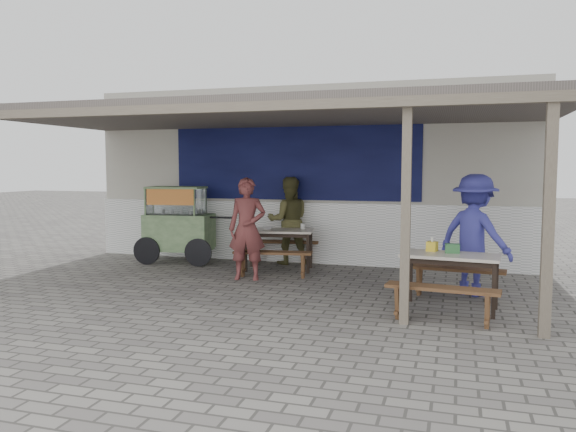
# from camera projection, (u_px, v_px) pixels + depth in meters

# --- Properties ---
(ground) EXTENTS (60.00, 60.00, 0.00)m
(ground) POSITION_uv_depth(u_px,v_px,m) (249.00, 295.00, 8.35)
(ground) COLOR slate
(ground) RESTS_ON ground
(back_wall) EXTENTS (9.00, 1.28, 3.50)m
(back_wall) POSITION_uv_depth(u_px,v_px,m) (310.00, 176.00, 11.61)
(back_wall) COLOR #B7B5A4
(back_wall) RESTS_ON ground
(warung_roof) EXTENTS (9.00, 4.21, 2.81)m
(warung_roof) POSITION_uv_depth(u_px,v_px,m) (269.00, 116.00, 8.97)
(warung_roof) COLOR #544D48
(warung_roof) RESTS_ON ground
(table_left) EXTENTS (1.35, 0.86, 0.75)m
(table_left) POSITION_uv_depth(u_px,v_px,m) (279.00, 234.00, 10.33)
(table_left) COLOR beige
(table_left) RESTS_ON ground
(bench_left_street) EXTENTS (1.38, 0.49, 0.45)m
(bench_left_street) POSITION_uv_depth(u_px,v_px,m) (273.00, 258.00, 9.66)
(bench_left_street) COLOR brown
(bench_left_street) RESTS_ON ground
(bench_left_wall) EXTENTS (1.38, 0.49, 0.45)m
(bench_left_wall) POSITION_uv_depth(u_px,v_px,m) (284.00, 247.00, 11.05)
(bench_left_wall) COLOR brown
(bench_left_wall) RESTS_ON ground
(table_right) EXTENTS (1.32, 0.78, 0.75)m
(table_right) POSITION_uv_depth(u_px,v_px,m) (450.00, 260.00, 7.43)
(table_right) COLOR beige
(table_right) RESTS_ON ground
(bench_right_street) EXTENTS (1.38, 0.43, 0.45)m
(bench_right_street) POSITION_uv_depth(u_px,v_px,m) (442.00, 296.00, 6.81)
(bench_right_street) COLOR brown
(bench_right_street) RESTS_ON ground
(bench_right_wall) EXTENTS (1.38, 0.43, 0.45)m
(bench_right_wall) POSITION_uv_depth(u_px,v_px,m) (456.00, 276.00, 8.10)
(bench_right_wall) COLOR brown
(bench_right_wall) RESTS_ON ground
(vendor_cart) EXTENTS (1.87, 0.86, 1.51)m
(vendor_cart) POSITION_uv_depth(u_px,v_px,m) (178.00, 221.00, 11.12)
(vendor_cart) COLOR #83A46D
(vendor_cart) RESTS_ON ground
(patron_street_side) EXTENTS (0.70, 0.53, 1.73)m
(patron_street_side) POSITION_uv_depth(u_px,v_px,m) (247.00, 229.00, 9.44)
(patron_street_side) COLOR brown
(patron_street_side) RESTS_ON ground
(patron_wall_side) EXTENTS (1.01, 0.90, 1.71)m
(patron_wall_side) POSITION_uv_depth(u_px,v_px,m) (289.00, 221.00, 10.96)
(patron_wall_side) COLOR brown
(patron_wall_side) RESTS_ON ground
(patron_right_table) EXTENTS (1.34, 1.20, 1.80)m
(patron_right_table) POSITION_uv_depth(u_px,v_px,m) (475.00, 235.00, 8.28)
(patron_right_table) COLOR #373896
(patron_right_table) RESTS_ON ground
(tissue_box) EXTENTS (0.16, 0.16, 0.13)m
(tissue_box) POSITION_uv_depth(u_px,v_px,m) (432.00, 246.00, 7.68)
(tissue_box) COLOR gold
(tissue_box) RESTS_ON table_right
(donation_box) EXTENTS (0.19, 0.13, 0.12)m
(donation_box) POSITION_uv_depth(u_px,v_px,m) (452.00, 248.00, 7.51)
(donation_box) COLOR #2D6635
(donation_box) RESTS_ON table_right
(condiment_jar) EXTENTS (0.09, 0.09, 0.10)m
(condiment_jar) POSITION_uv_depth(u_px,v_px,m) (303.00, 226.00, 10.44)
(condiment_jar) COLOR beige
(condiment_jar) RESTS_ON table_left
(condiment_bowl) EXTENTS (0.24, 0.24, 0.05)m
(condiment_bowl) POSITION_uv_depth(u_px,v_px,m) (267.00, 228.00, 10.33)
(condiment_bowl) COLOR white
(condiment_bowl) RESTS_ON table_left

